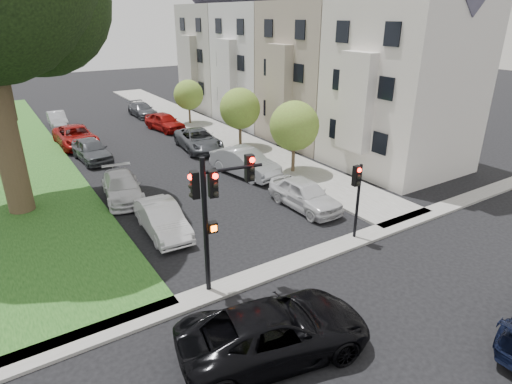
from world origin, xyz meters
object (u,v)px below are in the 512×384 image
small_tree_c (189,95)px  car_parked_2 (198,140)px  car_parked_1 (245,163)px  car_parked_7 (92,150)px  traffic_signal_secondary (357,189)px  car_parked_9 (57,119)px  car_parked_8 (76,136)px  car_cross_near (275,331)px  car_parked_3 (165,122)px  small_tree_a (294,126)px  traffic_signal_main (215,200)px  car_parked_6 (122,187)px  car_parked_0 (305,194)px  car_parked_4 (142,110)px  small_tree_b (240,109)px  car_parked_5 (162,219)px

small_tree_c → car_parked_2: small_tree_c is taller
car_parked_1 → car_parked_7: bearing=120.8°
traffic_signal_secondary → car_parked_9: bearing=103.9°
car_parked_2 → car_parked_8: bearing=148.7°
car_cross_near → car_parked_3: 27.05m
small_tree_a → traffic_signal_main: bearing=-139.6°
small_tree_a → car_cross_near: (-9.74, -11.92, -2.19)m
car_cross_near → car_parked_1: bearing=-16.6°
small_tree_c → car_parked_6: 16.91m
traffic_signal_secondary → traffic_signal_main: bearing=179.7°
traffic_signal_main → car_parked_6: bearing=92.7°
small_tree_c → car_parked_0: 19.90m
small_tree_a → car_cross_near: small_tree_a is taller
traffic_signal_main → car_parked_2: size_ratio=0.96×
small_tree_a → traffic_signal_main: traffic_signal_main is taller
small_tree_a → car_parked_4: small_tree_a is taller
small_tree_a → small_tree_c: size_ratio=1.15×
traffic_signal_secondary → small_tree_a: bearing=70.0°
car_parked_6 → car_parked_9: 18.87m
car_parked_0 → car_parked_9: size_ratio=1.13×
small_tree_b → traffic_signal_main: 17.43m
traffic_signal_secondary → car_parked_8: (-7.06, 21.57, -1.67)m
small_tree_b → traffic_signal_main: (-9.61, -14.54, 0.55)m
traffic_signal_secondary → car_parked_6: (-7.08, 9.92, -1.75)m
small_tree_a → car_parked_2: 8.43m
car_parked_7 → car_parked_1: bearing=-52.0°
small_tree_a → car_parked_2: bearing=109.8°
small_tree_b → small_tree_a: bearing=-90.0°
traffic_signal_main → car_parked_1: 11.98m
car_parked_0 → car_parked_6: size_ratio=0.97×
car_parked_8 → small_tree_c: bearing=8.6°
car_parked_6 → car_parked_8: bearing=98.9°
car_parked_2 → car_parked_3: (0.02, 6.56, 0.02)m
traffic_signal_main → car_parked_3: traffic_signal_main is taller
small_tree_a → car_parked_7: (-9.88, 9.19, -2.22)m
car_parked_9 → car_parked_1: bearing=-66.7°
car_parked_5 → car_parked_9: 23.74m
small_tree_a → car_parked_2: size_ratio=0.85×
car_parked_6 → car_parked_8: 11.65m
small_tree_b → car_cross_near: bearing=-118.1°
car_parked_1 → car_parked_4: 19.20m
car_cross_near → car_parked_7: size_ratio=1.27×
traffic_signal_main → car_parked_8: 21.70m
small_tree_b → car_parked_3: (-2.74, 7.86, -2.16)m
small_tree_c → car_parked_3: size_ratio=0.89×
small_tree_b → car_parked_1: bearing=-118.0°
car_parked_3 → car_parked_6: (-7.34, -12.51, -0.09)m
car_parked_6 → car_parked_7: 7.49m
car_parked_9 → traffic_signal_secondary: bearing=-73.7°
small_tree_a → car_parked_2: small_tree_a is taller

